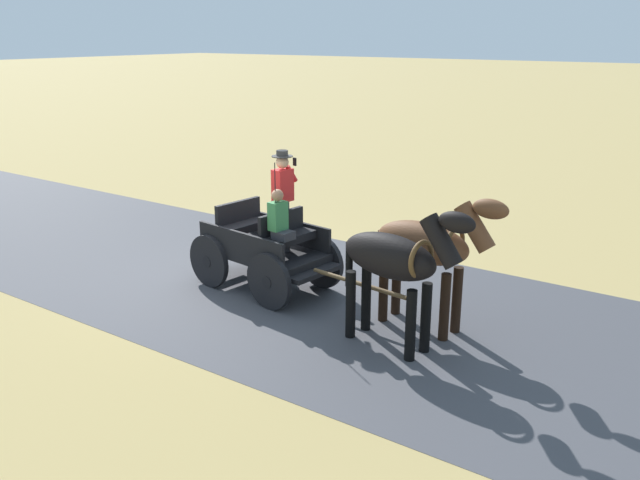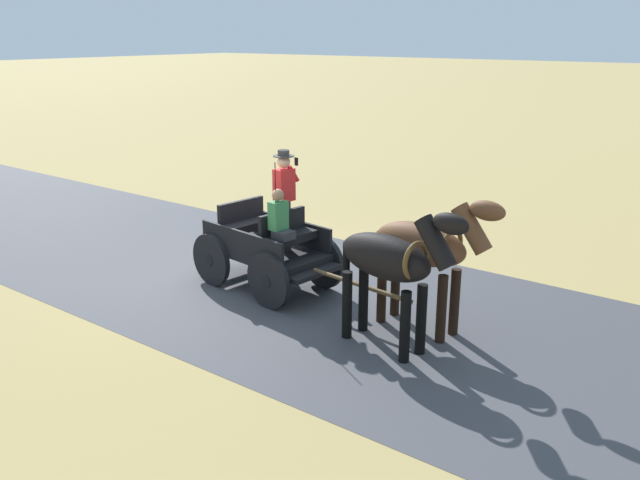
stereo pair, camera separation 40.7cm
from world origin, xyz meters
TOP-DOWN VIEW (x-y plane):
  - ground_plane at (0.00, 0.00)m, footprint 200.00×200.00m
  - road_surface at (0.00, 0.00)m, footprint 5.99×160.00m
  - horse_drawn_carriage at (0.12, 0.72)m, footprint 1.68×4.52m
  - horse_near_side at (0.06, 3.78)m, footprint 0.69×2.14m
  - horse_off_side at (0.90, 3.68)m, footprint 0.78×2.15m

SIDE VIEW (x-z plane):
  - ground_plane at x=0.00m, z-range 0.00..0.00m
  - road_surface at x=0.00m, z-range 0.00..0.01m
  - horse_drawn_carriage at x=0.12m, z-range -0.43..2.07m
  - horse_near_side at x=0.06m, z-range 0.22..2.43m
  - horse_off_side at x=0.90m, z-range 0.22..2.43m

